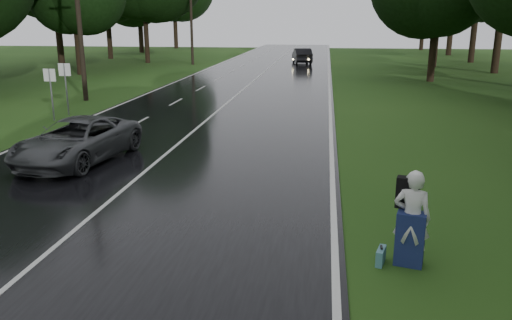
# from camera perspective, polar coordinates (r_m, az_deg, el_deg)

# --- Properties ---
(ground) EXTENTS (160.00, 160.00, 0.00)m
(ground) POSITION_cam_1_polar(r_m,az_deg,el_deg) (11.00, -23.53, -10.84)
(ground) COLOR #284C16
(ground) RESTS_ON ground
(road) EXTENTS (12.00, 140.00, 0.04)m
(road) POSITION_cam_1_polar(r_m,az_deg,el_deg) (29.23, -3.24, 6.33)
(road) COLOR black
(road) RESTS_ON ground
(lane_center) EXTENTS (0.12, 140.00, 0.01)m
(lane_center) POSITION_cam_1_polar(r_m,az_deg,el_deg) (29.23, -3.24, 6.37)
(lane_center) COLOR silver
(lane_center) RESTS_ON road
(grey_car) EXTENTS (3.03, 5.40, 1.43)m
(grey_car) POSITION_cam_1_polar(r_m,az_deg,el_deg) (17.95, -19.31, 2.07)
(grey_car) COLOR #494C4E
(grey_car) RESTS_ON road
(far_car) EXTENTS (2.50, 5.10, 1.61)m
(far_car) POSITION_cam_1_polar(r_m,az_deg,el_deg) (56.27, 5.15, 11.50)
(far_car) COLOR black
(far_car) RESTS_ON road
(hitchhiker) EXTENTS (0.79, 0.75, 1.92)m
(hitchhiker) POSITION_cam_1_polar(r_m,az_deg,el_deg) (10.30, 16.92, -6.56)
(hitchhiker) COLOR silver
(hitchhiker) RESTS_ON ground
(suitcase) EXTENTS (0.25, 0.47, 0.32)m
(suitcase) POSITION_cam_1_polar(r_m,az_deg,el_deg) (10.45, 13.75, -10.37)
(suitcase) COLOR teal
(suitcase) RESTS_ON ground
(utility_pole_mid) EXTENTS (1.80, 0.28, 10.73)m
(utility_pole_mid) POSITION_cam_1_polar(r_m,az_deg,el_deg) (32.01, -18.42, 6.32)
(utility_pole_mid) COLOR black
(utility_pole_mid) RESTS_ON ground
(utility_pole_far) EXTENTS (1.80, 0.28, 10.34)m
(utility_pole_far) POSITION_cam_1_polar(r_m,az_deg,el_deg) (55.45, -7.07, 10.52)
(utility_pole_far) COLOR black
(utility_pole_far) RESTS_ON ground
(road_sign_a) EXTENTS (0.58, 0.10, 2.43)m
(road_sign_a) POSITION_cam_1_polar(r_m,az_deg,el_deg) (26.11, -21.58, 4.13)
(road_sign_a) COLOR white
(road_sign_a) RESTS_ON ground
(road_sign_b) EXTENTS (0.61, 0.10, 2.56)m
(road_sign_b) POSITION_cam_1_polar(r_m,az_deg,el_deg) (27.35, -20.15, 4.73)
(road_sign_b) COLOR white
(road_sign_b) RESTS_ON ground
(tree_left_e) EXTENTS (7.90, 7.90, 12.34)m
(tree_left_e) POSITION_cam_1_polar(r_m,az_deg,el_deg) (47.58, -18.93, 9.02)
(tree_left_e) COLOR black
(tree_left_e) RESTS_ON ground
(tree_left_f) EXTENTS (10.85, 10.85, 16.95)m
(tree_left_f) POSITION_cam_1_polar(r_m,az_deg,el_deg) (58.68, -11.97, 10.57)
(tree_left_f) COLOR black
(tree_left_f) RESTS_ON ground
(tree_right_e) EXTENTS (8.01, 8.01, 12.52)m
(tree_right_e) POSITION_cam_1_polar(r_m,az_deg,el_deg) (42.09, 18.84, 8.30)
(tree_right_e) COLOR black
(tree_right_e) RESTS_ON ground
(tree_right_f) EXTENTS (8.72, 8.72, 13.62)m
(tree_right_f) POSITION_cam_1_polar(r_m,az_deg,el_deg) (55.27, 19.12, 9.78)
(tree_right_f) COLOR black
(tree_right_f) RESTS_ON ground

